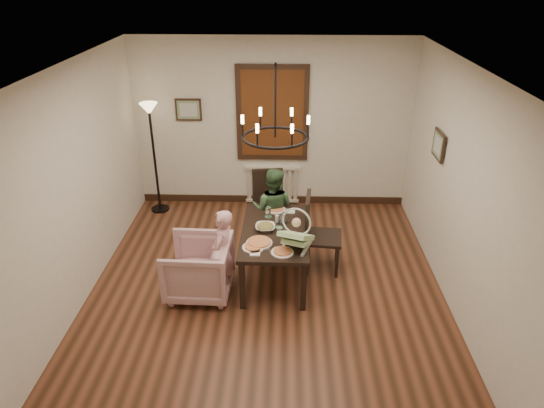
# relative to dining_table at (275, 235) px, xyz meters

# --- Properties ---
(room_shell) EXTENTS (4.51, 5.00, 2.81)m
(room_shell) POSITION_rel_dining_table_xyz_m (-0.10, 0.09, 0.78)
(room_shell) COLOR brown
(room_shell) RESTS_ON ground
(dining_table) EXTENTS (0.87, 1.52, 0.71)m
(dining_table) POSITION_rel_dining_table_xyz_m (0.00, 0.00, 0.00)
(dining_table) COLOR black
(dining_table) RESTS_ON room_shell
(chair_far) EXTENTS (0.52, 0.52, 1.04)m
(chair_far) POSITION_rel_dining_table_xyz_m (-0.12, 1.04, -0.10)
(chair_far) COLOR black
(chair_far) RESTS_ON room_shell
(chair_right) EXTENTS (0.53, 0.53, 1.10)m
(chair_right) POSITION_rel_dining_table_xyz_m (0.64, 0.20, -0.07)
(chair_right) COLOR black
(chair_right) RESTS_ON room_shell
(armchair) EXTENTS (0.84, 0.82, 0.74)m
(armchair) POSITION_rel_dining_table_xyz_m (-0.95, -0.39, -0.25)
(armchair) COLOR #D2A0A8
(armchair) RESTS_ON room_shell
(elderly_woman) EXTENTS (0.30, 0.39, 0.95)m
(elderly_woman) POSITION_rel_dining_table_xyz_m (-0.63, -0.36, -0.14)
(elderly_woman) COLOR #D3949A
(elderly_woman) RESTS_ON room_shell
(seated_man) EXTENTS (0.58, 0.50, 1.05)m
(seated_man) POSITION_rel_dining_table_xyz_m (-0.05, 0.70, -0.10)
(seated_man) COLOR #3B5F38
(seated_man) RESTS_ON room_shell
(baby_bouncer) EXTENTS (0.54, 0.62, 0.34)m
(baby_bouncer) POSITION_rel_dining_table_xyz_m (0.26, -0.40, 0.26)
(baby_bouncer) COLOR #B1DC98
(baby_bouncer) RESTS_ON dining_table
(salad_bowl) EXTENTS (0.31, 0.31, 0.08)m
(salad_bowl) POSITION_rel_dining_table_xyz_m (-0.12, -0.00, 0.12)
(salad_bowl) COLOR white
(salad_bowl) RESTS_ON dining_table
(pizza_platter) EXTENTS (0.32, 0.32, 0.04)m
(pizza_platter) POSITION_rel_dining_table_xyz_m (-0.18, -0.35, 0.10)
(pizza_platter) COLOR tan
(pizza_platter) RESTS_ON dining_table
(drinking_glass) EXTENTS (0.07, 0.07, 0.15)m
(drinking_glass) POSITION_rel_dining_table_xyz_m (0.08, 0.13, 0.16)
(drinking_glass) COLOR silver
(drinking_glass) RESTS_ON dining_table
(window_blinds) EXTENTS (1.00, 0.03, 1.40)m
(window_blinds) POSITION_rel_dining_table_xyz_m (-0.10, 2.19, 0.98)
(window_blinds) COLOR brown
(window_blinds) RESTS_ON room_shell
(radiator) EXTENTS (0.92, 0.12, 0.62)m
(radiator) POSITION_rel_dining_table_xyz_m (-0.10, 2.21, -0.27)
(radiator) COLOR silver
(radiator) RESTS_ON room_shell
(picture_back) EXTENTS (0.42, 0.03, 0.36)m
(picture_back) POSITION_rel_dining_table_xyz_m (-1.45, 2.20, 1.03)
(picture_back) COLOR black
(picture_back) RESTS_ON room_shell
(picture_right) EXTENTS (0.03, 0.42, 0.36)m
(picture_right) POSITION_rel_dining_table_xyz_m (2.11, 0.63, 1.03)
(picture_right) COLOR black
(picture_right) RESTS_ON room_shell
(floor_lamp) EXTENTS (0.30, 0.30, 1.80)m
(floor_lamp) POSITION_rel_dining_table_xyz_m (-2.00, 1.88, 0.28)
(floor_lamp) COLOR black
(floor_lamp) RESTS_ON room_shell
(chandelier) EXTENTS (0.80, 0.80, 0.04)m
(chandelier) POSITION_rel_dining_table_xyz_m (-0.00, 0.00, 1.33)
(chandelier) COLOR black
(chandelier) RESTS_ON room_shell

